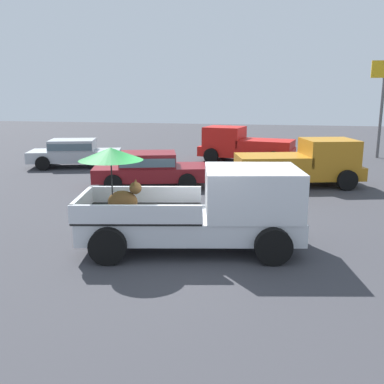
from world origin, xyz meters
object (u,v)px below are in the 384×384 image
object	(u,v)px
pickup_truck_red	(303,163)
parked_sedan_near	(74,152)
parked_sedan_far	(149,168)
pickup_truck_main	(207,207)
pickup_truck_far	(243,145)
motel_sign	(383,90)

from	to	relation	value
pickup_truck_red	parked_sedan_near	size ratio (longest dim) A/B	1.11
parked_sedan_near	parked_sedan_far	distance (m)	6.13
pickup_truck_main	pickup_truck_red	world-z (taller)	pickup_truck_main
pickup_truck_main	pickup_truck_far	bearing A→B (deg)	80.24
pickup_truck_red	pickup_truck_far	bearing A→B (deg)	101.84
pickup_truck_red	motel_sign	xyz separation A→B (m)	(4.44, 8.40, 2.78)
pickup_truck_main	parked_sedan_near	distance (m)	12.90
pickup_truck_far	motel_sign	world-z (taller)	motel_sign
pickup_truck_main	pickup_truck_red	size ratio (longest dim) A/B	1.04
pickup_truck_red	motel_sign	size ratio (longest dim) A/B	0.98
pickup_truck_far	pickup_truck_red	bearing A→B (deg)	127.93
pickup_truck_main	pickup_truck_far	xyz separation A→B (m)	(-0.27, 13.10, -0.12)
parked_sedan_far	motel_sign	xyz separation A→B (m)	(10.21, 9.78, 2.91)
pickup_truck_red	motel_sign	bearing A→B (deg)	46.81
pickup_truck_far	parked_sedan_far	bearing A→B (deg)	77.04
pickup_truck_far	motel_sign	distance (m)	8.29
pickup_truck_far	parked_sedan_far	size ratio (longest dim) A/B	1.09
parked_sedan_near	motel_sign	distance (m)	16.55
pickup_truck_main	parked_sedan_far	world-z (taller)	pickup_truck_main
parked_sedan_far	pickup_truck_far	bearing A→B (deg)	50.54
parked_sedan_near	motel_sign	xyz separation A→B (m)	(15.11, 6.09, 2.91)
pickup_truck_red	parked_sedan_far	xyz separation A→B (m)	(-5.77, -1.38, -0.13)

